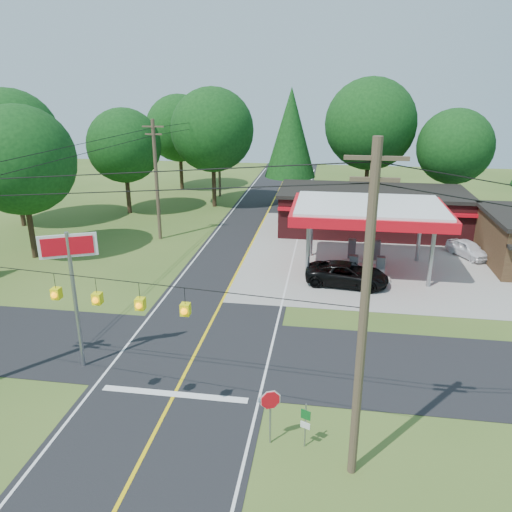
# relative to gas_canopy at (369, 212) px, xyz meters

# --- Properties ---
(ground) EXTENTS (120.00, 120.00, 0.00)m
(ground) POSITION_rel_gas_canopy_xyz_m (-9.00, -13.00, -4.27)
(ground) COLOR #37571E
(ground) RESTS_ON ground
(main_highway) EXTENTS (8.00, 120.00, 0.02)m
(main_highway) POSITION_rel_gas_canopy_xyz_m (-9.00, -13.00, -4.26)
(main_highway) COLOR black
(main_highway) RESTS_ON ground
(cross_road) EXTENTS (70.00, 7.00, 0.02)m
(cross_road) POSITION_rel_gas_canopy_xyz_m (-9.00, -13.00, -4.25)
(cross_road) COLOR black
(cross_road) RESTS_ON ground
(lane_center_yellow) EXTENTS (0.15, 110.00, 0.00)m
(lane_center_yellow) POSITION_rel_gas_canopy_xyz_m (-9.00, -13.00, -4.24)
(lane_center_yellow) COLOR yellow
(lane_center_yellow) RESTS_ON main_highway
(gas_canopy) EXTENTS (10.60, 7.40, 4.88)m
(gas_canopy) POSITION_rel_gas_canopy_xyz_m (0.00, 0.00, 0.00)
(gas_canopy) COLOR gray
(gas_canopy) RESTS_ON ground
(convenience_store) EXTENTS (16.40, 7.55, 3.80)m
(convenience_store) POSITION_rel_gas_canopy_xyz_m (1.00, 9.98, -2.35)
(convenience_store) COLOR #51171A
(convenience_store) RESTS_ON ground
(utility_pole_near_right) EXTENTS (1.80, 0.30, 11.50)m
(utility_pole_near_right) POSITION_rel_gas_canopy_xyz_m (-1.50, -20.00, 1.69)
(utility_pole_near_right) COLOR #473828
(utility_pole_near_right) RESTS_ON ground
(utility_pole_far_left) EXTENTS (1.80, 0.30, 10.00)m
(utility_pole_far_left) POSITION_rel_gas_canopy_xyz_m (-17.00, 5.00, 0.93)
(utility_pole_far_left) COLOR #473828
(utility_pole_far_left) RESTS_ON ground
(utility_pole_north) EXTENTS (0.30, 0.30, 9.50)m
(utility_pole_north) POSITION_rel_gas_canopy_xyz_m (-15.50, 22.00, 0.48)
(utility_pole_north) COLOR #473828
(utility_pole_north) RESTS_ON ground
(overhead_beacons) EXTENTS (17.04, 2.04, 1.03)m
(overhead_beacons) POSITION_rel_gas_canopy_xyz_m (-10.00, -19.00, 1.95)
(overhead_beacons) COLOR black
(overhead_beacons) RESTS_ON ground
(treeline_backdrop) EXTENTS (70.27, 51.59, 13.30)m
(treeline_backdrop) POSITION_rel_gas_canopy_xyz_m (-8.18, 11.01, 3.22)
(treeline_backdrop) COLOR #332316
(treeline_backdrop) RESTS_ON ground
(suv_car) EXTENTS (6.00, 6.00, 1.51)m
(suv_car) POSITION_rel_gas_canopy_xyz_m (-1.34, -3.00, -3.51)
(suv_car) COLOR black
(suv_car) RESTS_ON ground
(sedan_car) EXTENTS (5.12, 5.12, 1.29)m
(sedan_car) POSITION_rel_gas_canopy_xyz_m (8.00, 4.00, -3.62)
(sedan_car) COLOR white
(sedan_car) RESTS_ON ground
(big_stop_sign) EXTENTS (2.29, 1.11, 6.69)m
(big_stop_sign) POSITION_rel_gas_canopy_xyz_m (-14.00, -15.01, 0.69)
(big_stop_sign) COLOR gray
(big_stop_sign) RESTS_ON ground
(octagonal_stop_sign) EXTENTS (0.76, 0.35, 2.32)m
(octagonal_stop_sign) POSITION_rel_gas_canopy_xyz_m (-4.50, -19.01, -2.55)
(octagonal_stop_sign) COLOR gray
(octagonal_stop_sign) RESTS_ON ground
(route_sign_post) EXTENTS (0.36, 0.17, 1.87)m
(route_sign_post) POSITION_rel_gas_canopy_xyz_m (-3.20, -19.02, -3.17)
(route_sign_post) COLOR gray
(route_sign_post) RESTS_ON ground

